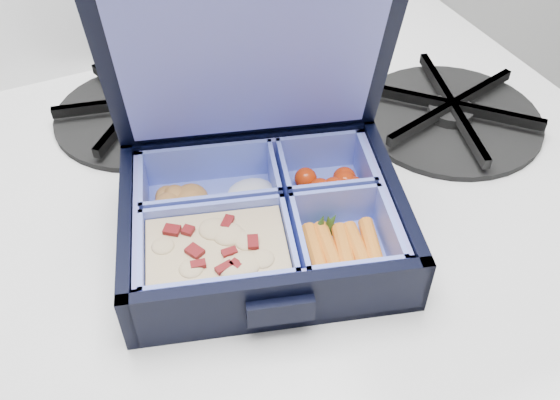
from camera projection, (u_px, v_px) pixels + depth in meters
name	position (u px, v px, depth m)	size (l,w,h in m)	color
stove	(297.00, 400.00, 0.89)	(0.60, 0.60, 0.90)	white
bento_box	(263.00, 221.00, 0.49)	(0.22, 0.17, 0.05)	black
burner_grate	(451.00, 110.00, 0.61)	(0.18, 0.18, 0.03)	black
burner_grate_rear	(140.00, 109.00, 0.62)	(0.17, 0.17, 0.02)	black
fork	(299.00, 138.00, 0.60)	(0.02, 0.17, 0.01)	#B7B7B7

